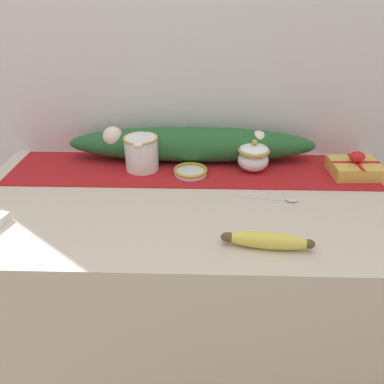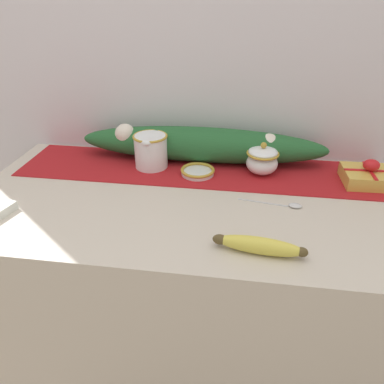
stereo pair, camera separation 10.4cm
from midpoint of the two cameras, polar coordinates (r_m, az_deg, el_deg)
name	(u,v)px [view 2 (the right image)]	position (r m, az deg, el deg)	size (l,w,h in m)	color
countertop	(191,310)	(1.41, 2.09, -17.57)	(1.33, 0.67, 0.94)	beige
back_wall	(206,81)	(1.35, 4.43, 16.53)	(2.13, 0.04, 2.40)	silver
table_runner	(199,170)	(1.28, 3.42, 3.37)	(1.22, 0.27, 0.00)	#A8191E
cream_pitcher	(151,150)	(1.28, -3.96, 6.38)	(0.12, 0.14, 0.12)	white
sugar_bowl	(262,160)	(1.26, 13.01, 4.73)	(0.11, 0.11, 0.11)	white
small_dish	(197,171)	(1.24, 3.23, 3.11)	(0.11, 0.11, 0.02)	white
banana	(259,245)	(0.91, 13.48, -8.04)	(0.23, 0.06, 0.04)	#DBCC4C
spoon	(290,205)	(1.12, 17.30, -1.98)	(0.18, 0.04, 0.01)	silver
gift_box	(369,176)	(1.33, 27.40, 2.14)	(0.16, 0.14, 0.08)	gold
poinsettia_garland	(202,144)	(1.32, 3.78, 7.22)	(0.87, 0.13, 0.13)	#235B2D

